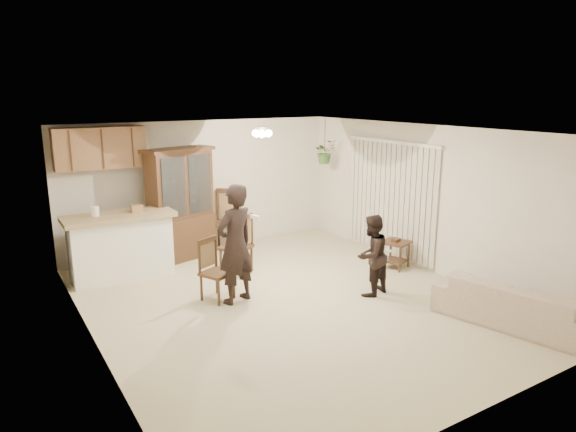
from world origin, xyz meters
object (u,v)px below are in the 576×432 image
sofa (517,299)px  chair_hutch_right (236,256)px  china_hutch (181,205)px  chair_hutch_left (228,233)px  child (371,252)px  side_table (395,254)px  chair_bar (218,283)px  adult (235,243)px

sofa → chair_hutch_right: bearing=16.5°
sofa → china_hutch: (-2.76, 5.03, 0.65)m
sofa → chair_hutch_left: chair_hutch_left is taller
child → side_table: 1.44m
sofa → china_hutch: bearing=14.1°
chair_bar → chair_hutch_left: size_ratio=0.79×
sofa → side_table: 2.55m
sofa → adult: bearing=32.0°
china_hutch → sofa: bearing=-76.7°
chair_hutch_right → china_hutch: bearing=-100.8°
child → chair_bar: child is taller
child → chair_hutch_right: 2.38m
adult → side_table: size_ratio=3.17×
side_table → chair_hutch_left: 3.25m
sofa → side_table: size_ratio=3.30×
child → chair_hutch_right: (-1.32, 1.94, -0.38)m
sofa → chair_hutch_left: (-1.82, 5.06, -0.03)m
chair_bar → side_table: bearing=-29.9°
sofa → adult: size_ratio=1.04×
side_table → chair_hutch_right: size_ratio=0.55×
chair_bar → chair_hutch_right: size_ratio=0.90×
china_hutch → side_table: china_hutch is taller
adult → chair_hutch_left: size_ratio=1.52×
child → chair_bar: size_ratio=1.45×
adult → china_hutch: china_hutch is taller
adult → china_hutch: (0.06, 2.37, 0.11)m
sofa → chair_hutch_left: 5.38m
child → china_hutch: bearing=-75.4°
side_table → adult: bearing=177.7°
child → chair_hutch_left: size_ratio=1.14×
child → sofa: bearing=103.0°
sofa → chair_hutch_left: bearing=5.2°
adult → side_table: 3.11m
side_table → chair_hutch_right: (-2.49, 1.23, 0.04)m
china_hutch → side_table: size_ratio=3.62×
sofa → chair_bar: bearing=31.9°
sofa → child: bearing=13.1°
sofa → china_hutch: 5.77m
chair_hutch_right → chair_bar: bearing=18.3°
china_hutch → chair_hutch_left: size_ratio=1.74×
adult → chair_bar: adult is taller
adult → china_hutch: 2.37m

